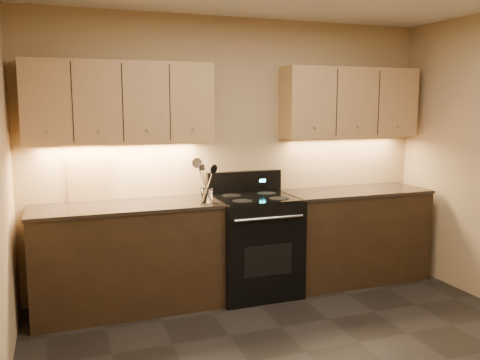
# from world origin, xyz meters

# --- Properties ---
(wall_back) EXTENTS (4.00, 0.04, 2.60)m
(wall_back) POSITION_xyz_m (0.00, 2.00, 1.30)
(wall_back) COLOR tan
(wall_back) RESTS_ON ground
(counter_left) EXTENTS (1.62, 0.62, 0.93)m
(counter_left) POSITION_xyz_m (-1.10, 1.70, 0.47)
(counter_left) COLOR black
(counter_left) RESTS_ON ground
(counter_right) EXTENTS (1.46, 0.62, 0.93)m
(counter_right) POSITION_xyz_m (1.18, 1.70, 0.47)
(counter_right) COLOR black
(counter_right) RESTS_ON ground
(stove) EXTENTS (0.76, 0.68, 1.14)m
(stove) POSITION_xyz_m (0.08, 1.68, 0.48)
(stove) COLOR black
(stove) RESTS_ON ground
(upper_cab_left) EXTENTS (1.60, 0.30, 0.70)m
(upper_cab_left) POSITION_xyz_m (-1.10, 1.85, 1.80)
(upper_cab_left) COLOR tan
(upper_cab_left) RESTS_ON wall_back
(upper_cab_right) EXTENTS (1.44, 0.30, 0.70)m
(upper_cab_right) POSITION_xyz_m (1.18, 1.85, 1.80)
(upper_cab_right) COLOR tan
(upper_cab_right) RESTS_ON wall_back
(outlet_plate) EXTENTS (0.08, 0.01, 0.12)m
(outlet_plate) POSITION_xyz_m (-1.30, 1.99, 1.12)
(outlet_plate) COLOR #B2B5BA
(outlet_plate) RESTS_ON wall_back
(utensil_crock) EXTENTS (0.13, 0.13, 0.13)m
(utensil_crock) POSITION_xyz_m (-0.42, 1.57, 0.99)
(utensil_crock) COLOR white
(utensil_crock) RESTS_ON counter_left
(cutting_board) EXTENTS (0.35, 0.07, 0.44)m
(cutting_board) POSITION_xyz_m (-1.39, 1.97, 1.15)
(cutting_board) COLOR tan
(cutting_board) RESTS_ON counter_left
(wooden_spoon) EXTENTS (0.18, 0.09, 0.32)m
(wooden_spoon) POSITION_xyz_m (-0.45, 1.56, 1.11)
(wooden_spoon) COLOR tan
(wooden_spoon) RESTS_ON utensil_crock
(black_spoon) EXTENTS (0.12, 0.17, 0.35)m
(black_spoon) POSITION_xyz_m (-0.43, 1.58, 1.12)
(black_spoon) COLOR black
(black_spoon) RESTS_ON utensil_crock
(steel_spatula) EXTENTS (0.17, 0.13, 0.36)m
(steel_spatula) POSITION_xyz_m (-0.40, 1.58, 1.12)
(steel_spatula) COLOR silver
(steel_spatula) RESTS_ON utensil_crock
(steel_skimmer) EXTENTS (0.22, 0.11, 0.39)m
(steel_skimmer) POSITION_xyz_m (-0.39, 1.56, 1.14)
(steel_skimmer) COLOR silver
(steel_skimmer) RESTS_ON utensil_crock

